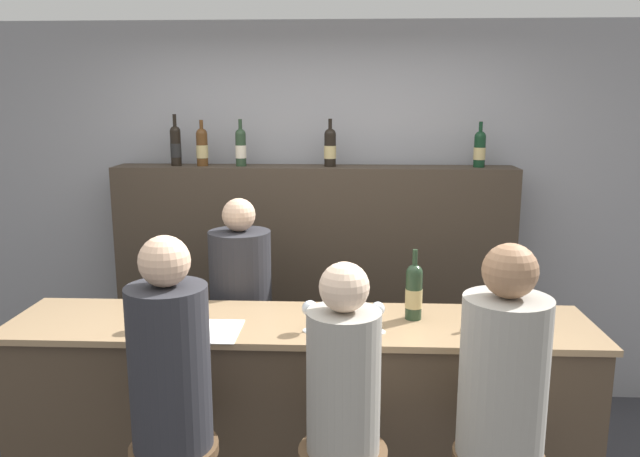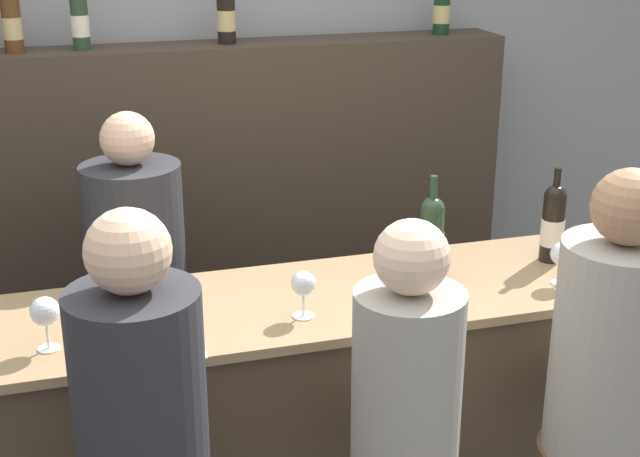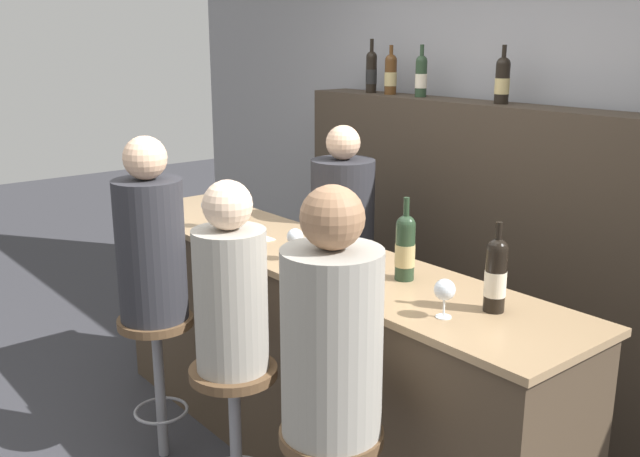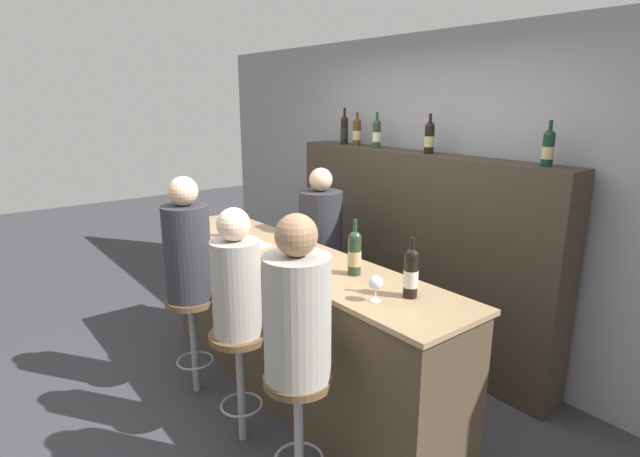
% 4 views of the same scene
% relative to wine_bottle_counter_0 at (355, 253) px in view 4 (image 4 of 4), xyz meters
% --- Properties ---
extents(ground_plane, '(16.00, 16.00, 0.00)m').
position_rel_wine_bottle_counter_0_xyz_m(ground_plane, '(-0.54, -0.33, -1.19)').
color(ground_plane, '#333338').
extents(wall_back, '(6.40, 0.05, 2.60)m').
position_rel_wine_bottle_counter_0_xyz_m(wall_back, '(-0.54, 1.38, 0.11)').
color(wall_back, gray).
rests_on(wall_back, ground_plane).
extents(bar_counter, '(2.77, 0.59, 1.05)m').
position_rel_wine_bottle_counter_0_xyz_m(bar_counter, '(-0.54, -0.06, -0.66)').
color(bar_counter, '#473828').
rests_on(bar_counter, ground_plane).
extents(back_bar_cabinet, '(2.60, 0.28, 1.66)m').
position_rel_wine_bottle_counter_0_xyz_m(back_bar_cabinet, '(-0.54, 1.16, -0.36)').
color(back_bar_cabinet, '#382D23').
rests_on(back_bar_cabinet, ground_plane).
extents(wine_bottle_counter_0, '(0.08, 0.08, 0.34)m').
position_rel_wine_bottle_counter_0_xyz_m(wine_bottle_counter_0, '(0.00, 0.00, 0.00)').
color(wine_bottle_counter_0, '#233823').
rests_on(wine_bottle_counter_0, bar_counter).
extents(wine_bottle_counter_1, '(0.08, 0.08, 0.33)m').
position_rel_wine_bottle_counter_0_xyz_m(wine_bottle_counter_1, '(0.45, 0.00, 0.00)').
color(wine_bottle_counter_1, black).
rests_on(wine_bottle_counter_1, bar_counter).
extents(wine_bottle_backbar_0, '(0.07, 0.07, 0.33)m').
position_rel_wine_bottle_counter_0_xyz_m(wine_bottle_backbar_0, '(-1.44, 1.16, 0.61)').
color(wine_bottle_backbar_0, black).
rests_on(wine_bottle_backbar_0, back_bar_cabinet).
extents(wine_bottle_backbar_1, '(0.08, 0.08, 0.30)m').
position_rel_wine_bottle_counter_0_xyz_m(wine_bottle_backbar_1, '(-1.27, 1.16, 0.60)').
color(wine_bottle_backbar_1, '#4C2D14').
rests_on(wine_bottle_backbar_1, back_bar_cabinet).
extents(wine_bottle_backbar_2, '(0.07, 0.07, 0.30)m').
position_rel_wine_bottle_counter_0_xyz_m(wine_bottle_backbar_2, '(-1.02, 1.16, 0.60)').
color(wine_bottle_backbar_2, '#233823').
rests_on(wine_bottle_backbar_2, back_bar_cabinet).
extents(wine_bottle_backbar_3, '(0.08, 0.08, 0.30)m').
position_rel_wine_bottle_counter_0_xyz_m(wine_bottle_backbar_3, '(-0.44, 1.16, 0.60)').
color(wine_bottle_backbar_3, black).
rests_on(wine_bottle_backbar_3, back_bar_cabinet).
extents(wine_bottle_backbar_4, '(0.07, 0.07, 0.29)m').
position_rel_wine_bottle_counter_0_xyz_m(wine_bottle_backbar_4, '(0.51, 1.16, 0.59)').
color(wine_bottle_backbar_4, black).
rests_on(wine_bottle_backbar_4, back_bar_cabinet).
extents(wine_glass_0, '(0.08, 0.08, 0.16)m').
position_rel_wine_bottle_counter_0_xyz_m(wine_glass_0, '(-1.22, -0.19, -0.03)').
color(wine_glass_0, silver).
rests_on(wine_glass_0, bar_counter).
extents(wine_glass_1, '(0.07, 0.07, 0.14)m').
position_rel_wine_bottle_counter_0_xyz_m(wine_glass_1, '(-0.49, -0.19, -0.03)').
color(wine_glass_1, silver).
rests_on(wine_glass_1, bar_counter).
extents(wine_glass_2, '(0.08, 0.08, 0.14)m').
position_rel_wine_bottle_counter_0_xyz_m(wine_glass_2, '(-0.18, -0.19, -0.04)').
color(wine_glass_2, silver).
rests_on(wine_glass_2, bar_counter).
extents(wine_glass_3, '(0.08, 0.08, 0.14)m').
position_rel_wine_bottle_counter_0_xyz_m(wine_glass_3, '(0.37, -0.19, -0.04)').
color(wine_glass_3, silver).
rests_on(wine_glass_3, bar_counter).
extents(tasting_menu, '(0.21, 0.30, 0.00)m').
position_rel_wine_bottle_counter_0_xyz_m(tasting_menu, '(-0.91, -0.22, -0.14)').
color(tasting_menu, white).
rests_on(tasting_menu, bar_counter).
extents(bar_stool_left, '(0.36, 0.36, 0.73)m').
position_rel_wine_bottle_counter_0_xyz_m(bar_stool_left, '(-1.01, -0.62, -0.63)').
color(bar_stool_left, gray).
rests_on(bar_stool_left, ground_plane).
extents(guest_seated_left, '(0.32, 0.32, 0.86)m').
position_rel_wine_bottle_counter_0_xyz_m(guest_seated_left, '(-1.01, -0.62, -0.09)').
color(guest_seated_left, '#28282D').
rests_on(guest_seated_left, bar_stool_left).
extents(bar_stool_middle, '(0.36, 0.36, 0.73)m').
position_rel_wine_bottle_counter_0_xyz_m(bar_stool_middle, '(-0.33, -0.62, -0.63)').
color(bar_stool_middle, gray).
rests_on(bar_stool_middle, ground_plane).
extents(guest_seated_middle, '(0.29, 0.29, 0.76)m').
position_rel_wine_bottle_counter_0_xyz_m(guest_seated_middle, '(-0.33, -0.62, -0.13)').
color(guest_seated_middle, gray).
rests_on(guest_seated_middle, bar_stool_middle).
extents(bar_stool_right, '(0.36, 0.36, 0.73)m').
position_rel_wine_bottle_counter_0_xyz_m(bar_stool_right, '(0.28, -0.62, -0.63)').
color(bar_stool_right, gray).
rests_on(bar_stool_right, ground_plane).
extents(guest_seated_right, '(0.33, 0.33, 0.84)m').
position_rel_wine_bottle_counter_0_xyz_m(guest_seated_right, '(0.28, -0.62, -0.10)').
color(guest_seated_right, gray).
rests_on(guest_seated_right, bar_stool_right).
extents(bartender, '(0.35, 0.35, 1.56)m').
position_rel_wine_bottle_counter_0_xyz_m(bartender, '(-0.92, 0.46, -0.47)').
color(bartender, '#28282D').
rests_on(bartender, ground_plane).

